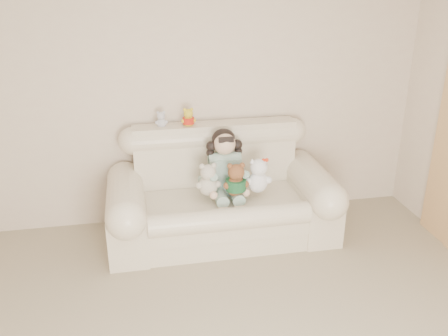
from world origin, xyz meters
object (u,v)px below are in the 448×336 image
(brown_teddy, at_px, (236,176))
(cream_teddy, at_px, (208,176))
(sofa, at_px, (222,187))
(white_cat, at_px, (258,172))
(seated_child, at_px, (224,162))

(brown_teddy, bearing_deg, cream_teddy, 142.02)
(brown_teddy, distance_m, cream_teddy, 0.25)
(sofa, bearing_deg, cream_teddy, -146.47)
(white_cat, xyz_separation_m, cream_teddy, (-0.46, 0.02, -0.02))
(cream_teddy, bearing_deg, white_cat, 1.88)
(brown_teddy, height_order, white_cat, white_cat)
(brown_teddy, xyz_separation_m, cream_teddy, (-0.24, 0.06, -0.00))
(sofa, distance_m, cream_teddy, 0.24)
(sofa, bearing_deg, brown_teddy, -57.70)
(sofa, height_order, cream_teddy, sofa)
(seated_child, bearing_deg, white_cat, -33.37)
(seated_child, relative_size, brown_teddy, 1.73)
(seated_child, relative_size, white_cat, 1.62)
(white_cat, bearing_deg, seated_child, 120.83)
(sofa, height_order, white_cat, sofa)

